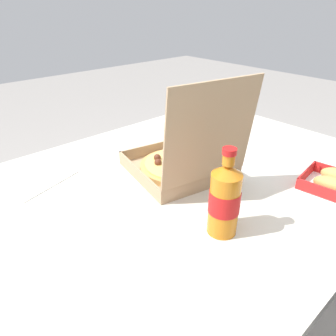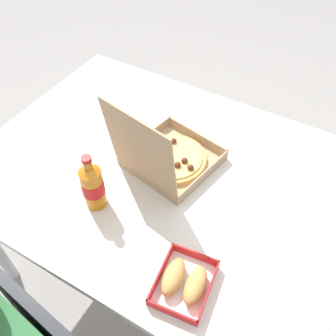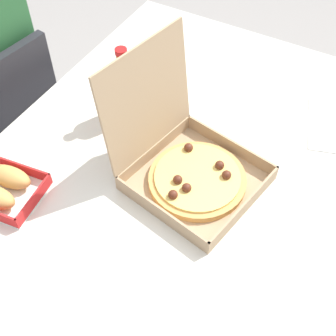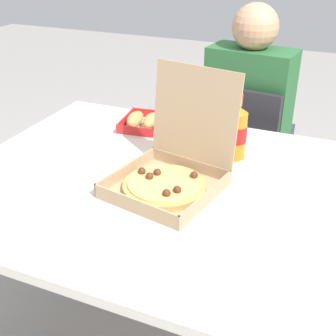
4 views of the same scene
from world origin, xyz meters
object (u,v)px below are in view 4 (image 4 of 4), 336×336
(cola_bottle, at_px, (236,132))
(diner_person, at_px, (252,109))
(paper_menu, at_px, (274,279))
(bread_side_box, at_px, (143,121))
(chair, at_px, (243,155))
(pizza_box_open, at_px, (170,173))

(cola_bottle, bearing_deg, diner_person, 96.86)
(diner_person, relative_size, paper_menu, 5.48)
(bread_side_box, height_order, cola_bottle, cola_bottle)
(chair, distance_m, pizza_box_open, 0.82)
(pizza_box_open, bearing_deg, cola_bottle, 64.90)
(chair, bearing_deg, diner_person, 82.75)
(paper_menu, bearing_deg, chair, 89.62)
(bread_side_box, relative_size, paper_menu, 0.99)
(chair, bearing_deg, cola_bottle, -81.55)
(bread_side_box, height_order, paper_menu, bread_side_box)
(diner_person, height_order, bread_side_box, diner_person)
(pizza_box_open, distance_m, paper_menu, 0.46)
(bread_side_box, distance_m, cola_bottle, 0.42)
(chair, height_order, diner_person, diner_person)
(pizza_box_open, xyz_separation_m, bread_side_box, (-0.27, 0.38, -0.02))
(chair, relative_size, pizza_box_open, 2.19)
(diner_person, distance_m, bread_side_box, 0.56)
(diner_person, bearing_deg, chair, -97.25)
(bread_side_box, bearing_deg, diner_person, 54.01)
(diner_person, height_order, paper_menu, diner_person)
(cola_bottle, xyz_separation_m, paper_menu, (0.24, -0.55, -0.09))
(chair, height_order, pizza_box_open, pizza_box_open)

